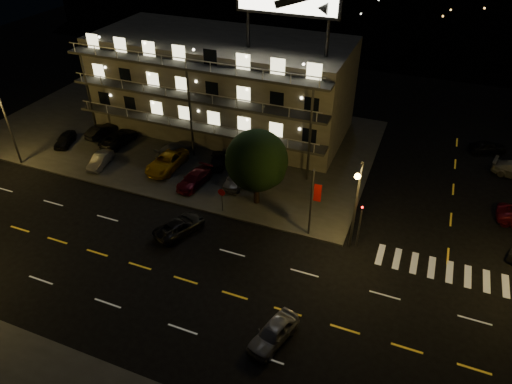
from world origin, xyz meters
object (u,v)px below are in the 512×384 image
at_px(lot_car_2, 167,162).
at_px(lot_car_7, 175,149).
at_px(lot_car_4, 236,178).
at_px(road_car_east, 273,333).
at_px(road_car_west, 180,226).
at_px(tree, 256,162).

height_order(lot_car_2, lot_car_7, lot_car_2).
relative_size(lot_car_4, lot_car_7, 0.91).
bearing_deg(road_car_east, lot_car_4, 137.78).
bearing_deg(lot_car_7, lot_car_2, 119.56).
bearing_deg(road_car_west, road_car_east, 167.78).
distance_m(tree, lot_car_7, 12.67).
height_order(lot_car_4, road_car_east, lot_car_4).
height_order(lot_car_7, road_car_east, lot_car_7).
distance_m(lot_car_7, road_car_west, 12.94).
relative_size(lot_car_7, road_car_west, 0.99).
height_order(lot_car_4, road_car_west, lot_car_4).
distance_m(tree, road_car_east, 15.46).
relative_size(tree, road_car_east, 1.75).
bearing_deg(lot_car_2, road_car_east, -40.64).
xyz_separation_m(lot_car_2, lot_car_4, (7.67, -0.02, -0.05)).
height_order(road_car_east, road_car_west, road_car_east).
distance_m(lot_car_4, road_car_east, 18.18).
distance_m(road_car_east, road_car_west, 13.16).
height_order(lot_car_7, road_car_west, lot_car_7).
bearing_deg(road_car_west, lot_car_4, -78.90).
xyz_separation_m(lot_car_2, road_car_west, (6.18, -8.26, -0.27)).
bearing_deg(tree, lot_car_2, 169.01).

